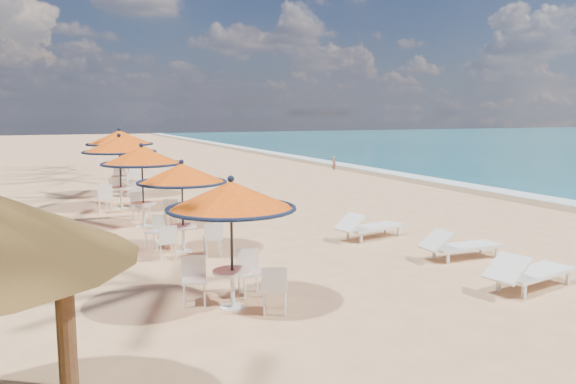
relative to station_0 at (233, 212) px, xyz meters
name	(u,v)px	position (x,y,z in m)	size (l,w,h in m)	color
ground	(466,271)	(4.97, 0.11, -1.60)	(160.00, 160.00, 0.00)	tan
foam_strip	(474,187)	(14.27, 10.11, -1.60)	(1.20, 140.00, 0.04)	white
wetsand_band	(457,188)	(13.37, 10.11, -1.60)	(1.40, 140.00, 0.02)	olive
station_0	(233,212)	(0.00, 0.00, 0.00)	(2.09, 2.09, 2.18)	black
station_1	(181,185)	(0.11, 3.99, -0.04)	(2.04, 2.04, 2.13)	black
station_2	(144,163)	(-0.13, 7.34, 0.19)	(2.25, 2.31, 2.34)	black
station_3	(119,154)	(-0.34, 10.71, 0.23)	(2.40, 2.40, 2.50)	black
station_4	(121,146)	(0.15, 13.85, 0.32)	(2.51, 2.59, 2.62)	black
lounger_near	(528,272)	(5.14, -1.28, -1.26)	(2.07, 0.98, 0.71)	white
lounger_mid	(458,245)	(5.46, 0.93, -1.28)	(1.88, 0.63, 0.67)	white
lounger_far	(368,226)	(4.75, 3.45, -1.28)	(2.00, 1.00, 0.69)	white
person	(334,163)	(12.13, 18.71, -1.18)	(0.31, 0.20, 0.84)	#865D44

